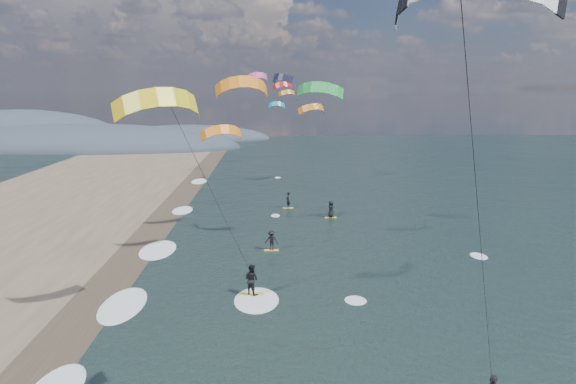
{
  "coord_description": "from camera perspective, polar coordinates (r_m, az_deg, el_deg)",
  "views": [
    {
      "loc": [
        -1.83,
        -15.24,
        12.04
      ],
      "look_at": [
        -1.0,
        12.0,
        7.0
      ],
      "focal_mm": 35.0,
      "sensor_mm": 36.0,
      "label": 1
    }
  ],
  "objects": [
    {
      "name": "wet_sand_strip",
      "position": [
        29.75,
        -22.28,
        -14.21
      ],
      "size": [
        3.0,
        240.0,
        0.0
      ],
      "primitive_type": "cube",
      "color": "#382D23",
      "rests_on": "ground"
    },
    {
      "name": "coastal_hills",
      "position": [
        130.95,
        -20.98,
        4.51
      ],
      "size": [
        80.0,
        41.0,
        15.0
      ],
      "color": "#3D4756",
      "rests_on": "ground"
    },
    {
      "name": "kitesurfer_near_a",
      "position": [
        14.83,
        18.19,
        8.21
      ],
      "size": [
        7.7,
        9.18,
        15.58
      ],
      "color": "yellow",
      "rests_on": "ground"
    },
    {
      "name": "kitesurfer_near_b",
      "position": [
        27.73,
        -9.18,
        2.61
      ],
      "size": [
        7.28,
        9.06,
        12.79
      ],
      "color": "yellow",
      "rests_on": "ground"
    },
    {
      "name": "far_kitesurfers",
      "position": [
        49.07,
        0.97,
        -2.77
      ],
      "size": [
        6.71,
        15.9,
        1.66
      ],
      "color": "yellow",
      "rests_on": "ground"
    },
    {
      "name": "bg_kite_field",
      "position": [
        66.81,
        -0.79,
        10.02
      ],
      "size": [
        13.04,
        70.52,
        6.36
      ],
      "color": "teal",
      "rests_on": "ground"
    },
    {
      "name": "shoreline_surf",
      "position": [
        33.54,
        -17.47,
        -11.07
      ],
      "size": [
        2.4,
        79.4,
        0.11
      ],
      "color": "white",
      "rests_on": "ground"
    }
  ]
}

